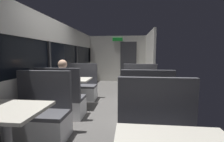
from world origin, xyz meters
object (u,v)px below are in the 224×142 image
(bench_near_window_facing_entry, at_px, (40,118))
(dining_table_mid_window, at_px, (73,83))
(dining_table_rear_aisle, at_px, (143,86))
(bench_rear_aisle_facing_entry, at_px, (140,91))
(seated_passenger, at_px, (63,92))
(dining_table_near_window, at_px, (6,117))
(bench_mid_window_facing_end, at_px, (62,102))
(bench_mid_window_facing_entry, at_px, (81,88))
(bench_rear_aisle_facing_end, at_px, (146,109))

(bench_near_window_facing_entry, relative_size, dining_table_mid_window, 1.22)
(dining_table_rear_aisle, xyz_separation_m, bench_rear_aisle_facing_entry, (0.00, 0.70, -0.31))
(bench_near_window_facing_entry, distance_m, seated_passenger, 0.94)
(dining_table_near_window, distance_m, bench_rear_aisle_facing_entry, 3.29)
(dining_table_near_window, height_order, seated_passenger, seated_passenger)
(bench_mid_window_facing_end, relative_size, seated_passenger, 0.87)
(dining_table_near_window, relative_size, seated_passenger, 0.71)
(dining_table_mid_window, relative_size, bench_mid_window_facing_end, 0.82)
(bench_rear_aisle_facing_entry, bearing_deg, dining_table_mid_window, -164.41)
(bench_mid_window_facing_end, bearing_deg, bench_near_window_facing_entry, -90.00)
(dining_table_near_window, bearing_deg, seated_passenger, 90.00)
(dining_table_rear_aisle, relative_size, seated_passenger, 0.71)
(bench_near_window_facing_entry, bearing_deg, dining_table_near_window, -90.00)
(bench_near_window_facing_entry, distance_m, bench_mid_window_facing_entry, 2.24)
(seated_passenger, bearing_deg, bench_near_window_facing_entry, -90.00)
(bench_near_window_facing_entry, bearing_deg, bench_mid_window_facing_entry, 90.00)
(dining_table_near_window, xyz_separation_m, bench_rear_aisle_facing_end, (1.79, 1.34, -0.31))
(dining_table_mid_window, height_order, dining_table_rear_aisle, same)
(bench_mid_window_facing_end, xyz_separation_m, seated_passenger, (0.00, 0.07, 0.21))
(bench_rear_aisle_facing_end, bearing_deg, bench_near_window_facing_entry, -160.29)
(bench_mid_window_facing_entry, distance_m, seated_passenger, 1.34)
(bench_near_window_facing_entry, distance_m, bench_rear_aisle_facing_entry, 2.71)
(bench_rear_aisle_facing_end, xyz_separation_m, bench_rear_aisle_facing_entry, (0.00, 1.40, 0.00))
(dining_table_mid_window, relative_size, dining_table_rear_aisle, 1.00)
(dining_table_near_window, xyz_separation_m, bench_near_window_facing_entry, (0.00, 0.70, -0.31))
(dining_table_mid_window, relative_size, bench_mid_window_facing_entry, 0.82)
(bench_near_window_facing_entry, xyz_separation_m, bench_mid_window_facing_entry, (0.00, 2.24, 0.00))
(bench_rear_aisle_facing_entry, bearing_deg, bench_near_window_facing_entry, -131.27)
(bench_near_window_facing_entry, height_order, bench_rear_aisle_facing_end, same)
(bench_rear_aisle_facing_end, relative_size, bench_rear_aisle_facing_entry, 1.00)
(dining_table_near_window, relative_size, bench_mid_window_facing_end, 0.82)
(dining_table_mid_window, relative_size, bench_rear_aisle_facing_end, 0.82)
(dining_table_near_window, relative_size, bench_near_window_facing_entry, 0.82)
(bench_rear_aisle_facing_end, bearing_deg, bench_mid_window_facing_entry, 138.23)
(bench_mid_window_facing_end, distance_m, dining_table_rear_aisle, 1.88)
(bench_mid_window_facing_entry, bearing_deg, seated_passenger, -90.00)
(dining_table_near_window, xyz_separation_m, bench_mid_window_facing_end, (0.00, 1.54, -0.31))
(dining_table_rear_aisle, bearing_deg, bench_rear_aisle_facing_entry, 90.00)
(bench_near_window_facing_entry, bearing_deg, bench_mid_window_facing_end, 90.00)
(bench_near_window_facing_entry, height_order, bench_rear_aisle_facing_entry, same)
(dining_table_mid_window, distance_m, bench_rear_aisle_facing_entry, 1.88)
(bench_near_window_facing_entry, bearing_deg, dining_table_mid_window, 90.00)
(dining_table_near_window, height_order, bench_rear_aisle_facing_entry, bench_rear_aisle_facing_entry)
(bench_near_window_facing_entry, distance_m, bench_mid_window_facing_end, 0.84)
(dining_table_near_window, bearing_deg, bench_rear_aisle_facing_entry, 56.84)
(bench_near_window_facing_entry, bearing_deg, seated_passenger, 90.00)
(bench_mid_window_facing_end, bearing_deg, bench_rear_aisle_facing_entry, 33.81)
(dining_table_near_window, xyz_separation_m, seated_passenger, (0.00, 1.61, -0.10))
(bench_near_window_facing_entry, bearing_deg, bench_rear_aisle_facing_entry, 48.73)
(bench_rear_aisle_facing_entry, distance_m, seated_passenger, 2.13)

